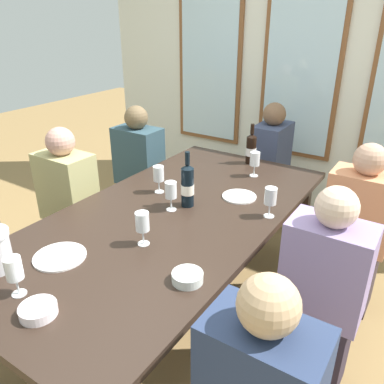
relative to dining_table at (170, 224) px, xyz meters
name	(u,v)px	position (x,y,z in m)	size (l,w,h in m)	color
ground_plane	(172,316)	(0.00, 0.00, -0.68)	(12.00, 12.00, 0.00)	olive
back_wall_with_windows	(304,53)	(0.00, 2.05, 0.77)	(4.31, 0.10, 2.90)	silver
dining_table	(170,224)	(0.00, 0.00, 0.00)	(1.11, 2.23, 0.74)	#2F221A
white_plate_0	(60,257)	(-0.18, -0.63, 0.07)	(0.24, 0.24, 0.01)	white
white_plate_1	(239,196)	(0.23, 0.42, 0.07)	(0.21, 0.21, 0.01)	white
wine_bottle_0	(187,185)	(0.02, 0.15, 0.19)	(0.08, 0.08, 0.33)	black
wine_bottle_1	(251,149)	(0.02, 1.00, 0.18)	(0.08, 0.08, 0.30)	black
tasting_bowl_0	(38,310)	(0.06, -0.92, 0.09)	(0.14, 0.14, 0.04)	white
tasting_bowl_1	(187,277)	(0.42, -0.45, 0.09)	(0.13, 0.13, 0.04)	white
wine_glass_0	(171,191)	(-0.03, 0.05, 0.18)	(0.07, 0.07, 0.17)	white
wine_glass_1	(159,175)	(-0.23, 0.21, 0.18)	(0.07, 0.07, 0.17)	white
wine_glass_2	(271,197)	(0.48, 0.28, 0.19)	(0.07, 0.07, 0.17)	white
wine_glass_3	(142,223)	(0.08, -0.32, 0.18)	(0.07, 0.07, 0.17)	white
wine_glass_4	(255,160)	(0.15, 0.78, 0.18)	(0.07, 0.07, 0.17)	white
wine_glass_5	(14,269)	(-0.11, -0.89, 0.19)	(0.07, 0.07, 0.17)	white
seated_person_2	(70,209)	(-0.88, 0.01, -0.15)	(0.38, 0.24, 1.11)	#21273D
seated_person_3	(321,297)	(0.88, 0.03, -0.15)	(0.38, 0.24, 1.11)	#2C2432
seated_person_4	(140,175)	(-0.88, 0.76, -0.15)	(0.38, 0.24, 1.11)	#36313F
seated_person_5	(355,233)	(0.88, 0.75, -0.15)	(0.38, 0.24, 1.11)	#34292D
seated_person_6	(269,170)	(0.00, 1.47, -0.15)	(0.24, 0.38, 1.11)	#2B3841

